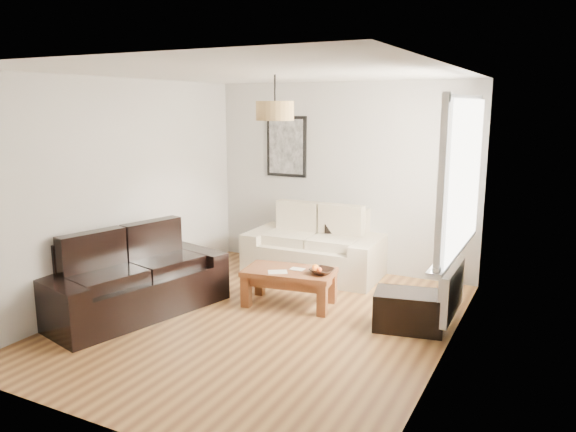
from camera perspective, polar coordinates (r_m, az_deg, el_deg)
The scene contains 21 objects.
floor at distance 6.05m, azimuth -2.63°, elevation -10.82°, with size 4.50×4.50×0.00m, color brown.
ceiling at distance 5.60m, azimuth -2.88°, elevation 14.60°, with size 3.80×4.50×0.00m, color white, non-canonical shape.
wall_back at distance 7.69m, azimuth 5.61°, elevation 4.01°, with size 3.80×0.04×2.60m, color silver, non-canonical shape.
wall_front at distance 3.94m, azimuth -19.24°, elevation -3.81°, with size 3.80×0.04×2.60m, color silver, non-canonical shape.
wall_left at distance 6.82m, azimuth -16.77°, elevation 2.61°, with size 0.04×4.50×2.60m, color silver, non-canonical shape.
wall_right at distance 5.03m, azimuth 16.38°, elevation -0.39°, with size 0.04×4.50×2.60m, color silver, non-canonical shape.
window_bay at distance 5.77m, azimuth 17.67°, elevation 4.03°, with size 0.14×1.90×1.60m, color white, non-canonical shape.
radiator at distance 6.05m, azimuth 16.59°, elevation -7.47°, with size 0.10×0.90×0.52m, color white.
poster at distance 7.97m, azimuth -0.15°, elevation 7.22°, with size 0.62×0.04×0.87m, color black, non-canonical shape.
pendant_shade at distance 5.86m, azimuth -1.36°, elevation 10.85°, with size 0.40×0.40×0.20m, color tan.
loveseat_cream at distance 7.50m, azimuth 2.78°, elevation -2.78°, with size 1.80×0.98×0.89m, color #BBB296, non-canonical shape.
sofa_leather at distance 6.40m, azimuth -15.77°, elevation -5.86°, with size 2.00×0.97×0.87m, color black, non-canonical shape.
coffee_table at distance 6.44m, azimuth 0.14°, elevation -7.39°, with size 1.04×0.57×0.42m, color brown, non-canonical shape.
ottoman at distance 5.91m, azimuth 12.38°, elevation -9.56°, with size 0.70×0.45×0.40m, color black.
cushion_left at distance 7.74m, azimuth 1.53°, elevation 0.04°, with size 0.40×0.12×0.40m, color black.
cushion_right at distance 7.53m, azimuth 5.38°, elevation -0.36°, with size 0.40×0.12×0.40m, color black.
fruit_bowl at distance 6.21m, azimuth 3.54°, elevation -5.74°, with size 0.26×0.26×0.06m, color black.
orange_a at distance 6.27m, azimuth 2.75°, elevation -5.51°, with size 0.07×0.07×0.07m, color orange.
orange_b at distance 6.24m, azimuth 3.26°, elevation -5.58°, with size 0.06×0.06×0.06m, color #FF5215.
orange_c at distance 6.32m, azimuth 2.86°, elevation -5.36°, with size 0.08×0.08×0.08m, color orange.
papers at distance 6.28m, azimuth -1.09°, elevation -5.81°, with size 0.21×0.15×0.01m, color silver.
Camera 1 is at (2.78, -4.85, 2.30)m, focal length 34.30 mm.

